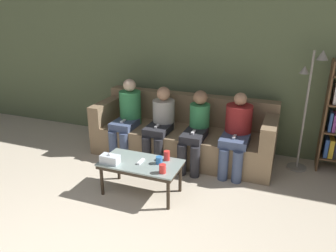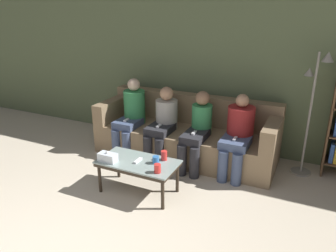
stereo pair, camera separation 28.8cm
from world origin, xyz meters
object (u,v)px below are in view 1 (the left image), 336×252
cup_far_center (159,160)px  seated_person_right_end (237,130)px  cup_near_left (167,156)px  tissue_box (110,159)px  game_remote (141,161)px  seated_person_left_end (128,115)px  standing_lamp (308,99)px  seated_person_mid_left (161,122)px  cup_near_right (162,169)px  couch (183,135)px  coffee_table (141,166)px  seated_person_mid_right (196,128)px

cup_far_center → seated_person_right_end: bearing=53.1°
cup_near_left → tissue_box: tissue_box is taller
game_remote → seated_person_left_end: (-0.70, 1.01, 0.18)m
standing_lamp → seated_person_mid_left: bearing=-169.0°
cup_near_right → seated_person_right_end: size_ratio=0.09×
cup_near_right → couch: bearing=99.0°
seated_person_mid_left → game_remote: bearing=-81.2°
cup_far_center → tissue_box: 0.57m
coffee_table → cup_near_left: (0.26, 0.16, 0.10)m
couch → seated_person_left_end: size_ratio=2.35×
cup_near_right → tissue_box: (-0.66, -0.00, 0.00)m
couch → tissue_box: size_ratio=11.95×
cup_far_center → seated_person_left_end: 1.33m
game_remote → cup_near_left: bearing=31.7°
game_remote → coffee_table: bearing=90.0°
couch → coffee_table: couch is taller
cup_near_right → seated_person_mid_right: size_ratio=0.10×
couch → game_remote: (-0.12, -1.22, 0.10)m
seated_person_mid_left → seated_person_mid_right: seated_person_mid_left is taller
coffee_table → cup_far_center: bearing=12.3°
cup_near_right → seated_person_left_end: seated_person_left_end is taller
cup_near_left → game_remote: cup_near_left is taller
cup_near_right → standing_lamp: size_ratio=0.06×
coffee_table → cup_near_left: size_ratio=8.16×
cup_far_center → seated_person_right_end: (0.72, 0.96, 0.12)m
seated_person_mid_left → seated_person_mid_right: bearing=-3.8°
cup_near_right → cup_far_center: bearing=121.9°
seated_person_mid_left → coffee_table: bearing=-81.2°
cup_far_center → seated_person_mid_right: (0.18, 0.91, 0.10)m
game_remote → seated_person_left_end: bearing=124.7°
game_remote → standing_lamp: standing_lamp is taller
couch → seated_person_left_end: bearing=-165.5°
game_remote → seated_person_left_end: seated_person_left_end is taller
seated_person_left_end → cup_far_center: bearing=-46.5°
cup_near_right → cup_near_left: bearing=102.9°
standing_lamp → seated_person_right_end: (-0.83, -0.36, -0.42)m
tissue_box → seated_person_mid_left: bearing=81.5°
couch → tissue_box: bearing=-107.9°
cup_near_left → game_remote: size_ratio=0.77×
coffee_table → seated_person_left_end: size_ratio=0.84×
cup_near_left → seated_person_mid_left: seated_person_mid_left is taller
cup_near_left → seated_person_mid_right: bearing=80.9°
tissue_box → seated_person_mid_left: seated_person_mid_left is taller
standing_lamp → seated_person_mid_left: 2.00m
cup_near_right → tissue_box: size_ratio=0.46×
couch → coffee_table: 1.22m
seated_person_left_end → couch: bearing=14.5°
cup_near_right → seated_person_mid_left: 1.24m
tissue_box → seated_person_left_end: seated_person_left_end is taller
cup_far_center → seated_person_right_end: size_ratio=0.08×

